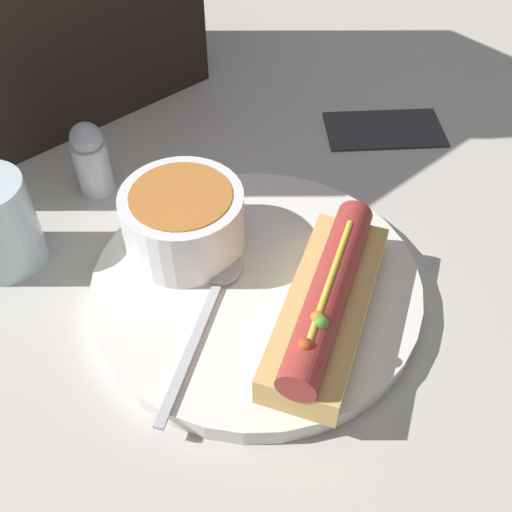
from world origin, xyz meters
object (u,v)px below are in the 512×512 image
Objects in this scene: hot_dog at (327,303)px; soup_bowl at (183,218)px; spoon at (216,288)px; salt_shaker at (91,158)px.

soup_bowl is at bearing 73.59° from hot_dog.
salt_shaker is (0.00, 0.20, 0.02)m from spoon.
soup_bowl reaches higher than spoon.
soup_bowl is 0.14m from salt_shaker.
soup_bowl is 0.07m from spoon.
soup_bowl is 1.35× the size of salt_shaker.
hot_dog is 2.37× the size of salt_shaker.
hot_dog is 1.19× the size of spoon.
hot_dog reaches higher than spoon.
salt_shaker is (-0.04, 0.28, -0.00)m from hot_dog.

